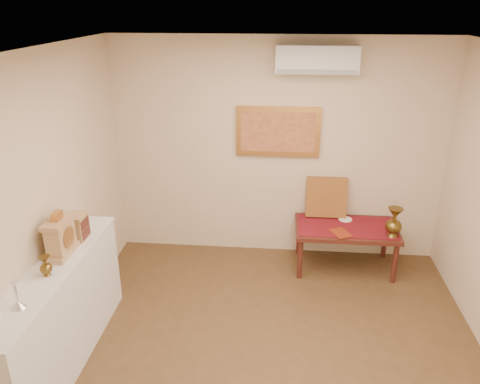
# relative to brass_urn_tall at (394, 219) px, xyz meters

# --- Properties ---
(floor) EXTENTS (4.50, 4.50, 0.00)m
(floor) POSITION_rel_brass_urn_tall_xyz_m (-1.34, -1.67, -0.77)
(floor) COLOR brown
(floor) RESTS_ON ground
(ceiling) EXTENTS (4.50, 4.50, 0.00)m
(ceiling) POSITION_rel_brass_urn_tall_xyz_m (-1.34, -1.67, 1.93)
(ceiling) COLOR white
(ceiling) RESTS_ON ground
(wall_back) EXTENTS (4.00, 0.02, 2.70)m
(wall_back) POSITION_rel_brass_urn_tall_xyz_m (-1.34, 0.58, 0.58)
(wall_back) COLOR beige
(wall_back) RESTS_ON ground
(wall_left) EXTENTS (0.02, 4.50, 2.70)m
(wall_left) POSITION_rel_brass_urn_tall_xyz_m (-3.34, -1.67, 0.58)
(wall_left) COLOR beige
(wall_left) RESTS_ON ground
(candlestick) EXTENTS (0.11, 0.11, 0.22)m
(candlestick) POSITION_rel_brass_urn_tall_xyz_m (-3.15, -2.21, 0.32)
(candlestick) COLOR silver
(candlestick) RESTS_ON display_ledge
(brass_urn_small) EXTENTS (0.10, 0.10, 0.23)m
(brass_urn_small) POSITION_rel_brass_urn_tall_xyz_m (-3.15, -1.78, 0.32)
(brass_urn_small) COLOR brown
(brass_urn_small) RESTS_ON display_ledge
(table_cloth) EXTENTS (1.14, 0.59, 0.01)m
(table_cloth) POSITION_rel_brass_urn_tall_xyz_m (-0.49, 0.21, -0.22)
(table_cloth) COLOR maroon
(table_cloth) RESTS_ON low_table
(brass_urn_tall) EXTENTS (0.19, 0.19, 0.42)m
(brass_urn_tall) POSITION_rel_brass_urn_tall_xyz_m (0.00, 0.00, 0.00)
(brass_urn_tall) COLOR brown
(brass_urn_tall) RESTS_ON table_cloth
(plate) EXTENTS (0.16, 0.16, 0.01)m
(plate) POSITION_rel_brass_urn_tall_xyz_m (-0.48, 0.38, -0.21)
(plate) COLOR white
(plate) RESTS_ON table_cloth
(menu) EXTENTS (0.27, 0.30, 0.01)m
(menu) POSITION_rel_brass_urn_tall_xyz_m (-0.58, 0.01, -0.21)
(menu) COLOR maroon
(menu) RESTS_ON table_cloth
(cushion) EXTENTS (0.50, 0.20, 0.51)m
(cushion) POSITION_rel_brass_urn_tall_xyz_m (-0.72, 0.49, 0.04)
(cushion) COLOR maroon
(cushion) RESTS_ON table_cloth
(display_ledge) EXTENTS (0.37, 2.02, 0.98)m
(display_ledge) POSITION_rel_brass_urn_tall_xyz_m (-3.16, -1.67, -0.28)
(display_ledge) COLOR silver
(display_ledge) RESTS_ON floor
(mantel_clock) EXTENTS (0.17, 0.36, 0.41)m
(mantel_clock) POSITION_rel_brass_urn_tall_xyz_m (-3.17, -1.45, 0.39)
(mantel_clock) COLOR tan
(mantel_clock) RESTS_ON display_ledge
(wooden_chest) EXTENTS (0.16, 0.21, 0.24)m
(wooden_chest) POSITION_rel_brass_urn_tall_xyz_m (-3.15, -1.14, 0.33)
(wooden_chest) COLOR tan
(wooden_chest) RESTS_ON display_ledge
(low_table) EXTENTS (1.20, 0.70, 0.55)m
(low_table) POSITION_rel_brass_urn_tall_xyz_m (-0.49, 0.21, -0.28)
(low_table) COLOR #4D1E17
(low_table) RESTS_ON floor
(painting) EXTENTS (1.00, 0.06, 0.60)m
(painting) POSITION_rel_brass_urn_tall_xyz_m (-1.34, 0.55, 0.83)
(painting) COLOR #C3833E
(painting) RESTS_ON wall_back
(ac_unit) EXTENTS (0.90, 0.25, 0.30)m
(ac_unit) POSITION_rel_brass_urn_tall_xyz_m (-0.94, 0.44, 1.68)
(ac_unit) COLOR silver
(ac_unit) RESTS_ON wall_back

